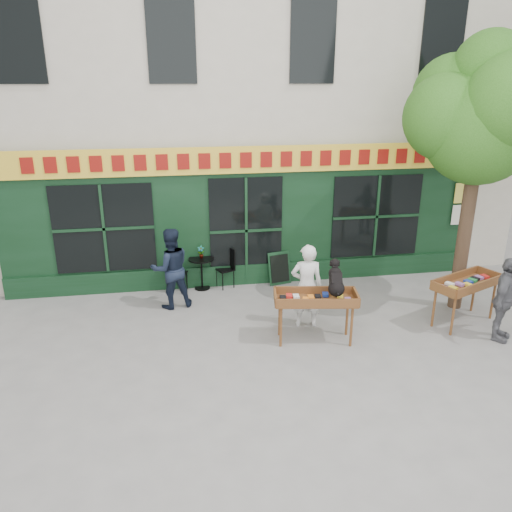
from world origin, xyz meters
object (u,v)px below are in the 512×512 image
object	(u,v)px
dog	(336,277)
man_right	(504,300)
book_cart_right	(467,285)
book_cart_center	(316,301)
bistro_table	(202,267)
man_left	(171,268)
woman	(307,286)

from	to	relation	value
dog	man_right	size ratio (longest dim) A/B	0.37
man_right	book_cart_right	bearing A→B (deg)	67.91
dog	man_right	xyz separation A→B (m)	(3.13, -0.48, -0.47)
book_cart_center	bistro_table	size ratio (longest dim) A/B	2.08
man_right	man_left	xyz separation A→B (m)	(-6.11, 2.51, 0.07)
book_cart_center	bistro_table	xyz separation A→B (m)	(-1.93, 2.85, -0.28)
book_cart_center	man_left	xyz separation A→B (m)	(-2.63, 1.98, 0.06)
book_cart_center	woman	bearing A→B (deg)	99.02
dog	man_left	bearing A→B (deg)	154.77
dog	man_right	world-z (taller)	man_right
book_cart_right	man_right	bearing A→B (deg)	-92.09
woman	man_right	size ratio (longest dim) A/B	1.04
woman	man_right	xyz separation A→B (m)	(3.48, -1.18, -0.03)
book_cart_center	man_right	world-z (taller)	man_right
dog	man_left	size ratio (longest dim) A/B	0.34
woman	book_cart_right	world-z (taller)	woman
woman	bistro_table	bearing A→B (deg)	-39.72
book_cart_center	book_cart_right	bearing A→B (deg)	13.06
book_cart_center	woman	size ratio (longest dim) A/B	0.93
book_cart_center	woman	xyz separation A→B (m)	(0.00, 0.65, 0.03)
dog	book_cart_right	world-z (taller)	dog
dog	woman	world-z (taller)	woman
dog	man_left	world-z (taller)	man_left
man_right	man_left	size ratio (longest dim) A/B	0.92
woman	book_cart_right	bearing A→B (deg)	-178.60
woman	man_right	world-z (taller)	woman
woman	book_cart_right	distance (m)	3.21
book_cart_right	man_left	bearing A→B (deg)	139.30
woman	book_cart_right	xyz separation A→B (m)	(3.18, -0.43, -0.03)
woman	man_left	size ratio (longest dim) A/B	0.96
dog	bistro_table	distance (m)	3.77
woman	man_left	distance (m)	2.95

